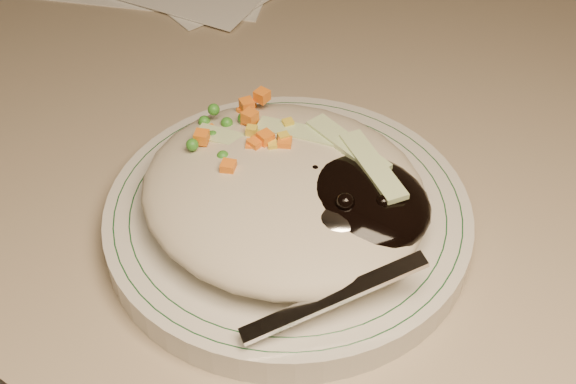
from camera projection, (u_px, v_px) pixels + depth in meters
The scene contains 4 objects.
desk at pixel (440, 308), 0.76m from camera, with size 1.40×0.70×0.74m.
plate at pixel (288, 220), 0.55m from camera, with size 0.25×0.25×0.02m, color silver.
plate_rim at pixel (288, 209), 0.54m from camera, with size 0.23×0.23×0.00m.
meal at pixel (293, 189), 0.52m from camera, with size 0.21×0.19×0.05m.
Camera 1 is at (0.16, 0.91, 1.14)m, focal length 50.00 mm.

